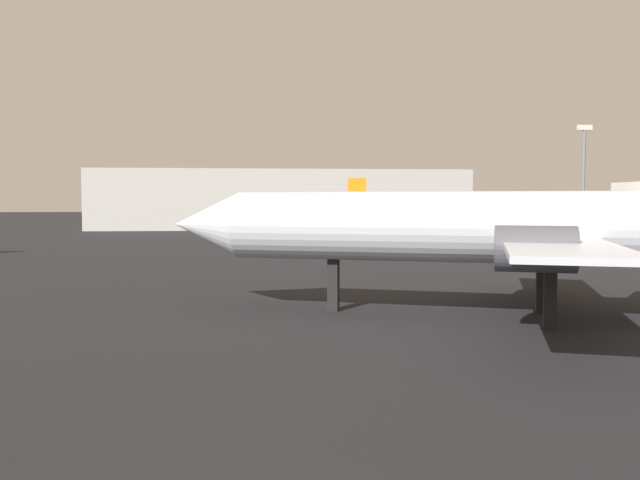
{
  "coord_description": "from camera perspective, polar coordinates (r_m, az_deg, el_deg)",
  "views": [
    {
      "loc": [
        0.93,
        -9.99,
        5.53
      ],
      "look_at": [
        5.05,
        31.43,
        2.98
      ],
      "focal_mm": 36.9,
      "sensor_mm": 36.0,
      "label": 1
    }
  ],
  "objects": [
    {
      "name": "airplane_at_gate",
      "position": [
        31.76,
        17.26,
        1.0
      ],
      "size": [
        33.64,
        23.08,
        11.1
      ],
      "rotation": [
        0.0,
        0.0,
        2.8
      ],
      "color": "silver",
      "rests_on": "ground_plane"
    },
    {
      "name": "airplane_distant",
      "position": [
        86.17,
        8.75,
        1.91
      ],
      "size": [
        24.89,
        21.17,
        8.34
      ],
      "rotation": [
        0.0,
        0.0,
        -0.11
      ],
      "color": "silver",
      "rests_on": "ground_plane"
    },
    {
      "name": "light_mast_right",
      "position": [
        114.41,
        21.89,
        5.49
      ],
      "size": [
        2.4,
        0.5,
        17.52
      ],
      "color": "slate",
      "rests_on": "ground_plane"
    },
    {
      "name": "terminal_building",
      "position": [
        129.31,
        -3.43,
        3.52
      ],
      "size": [
        70.7,
        20.21,
        11.18
      ],
      "primitive_type": "cube",
      "color": "#B7B7B2",
      "rests_on": "ground_plane"
    }
  ]
}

